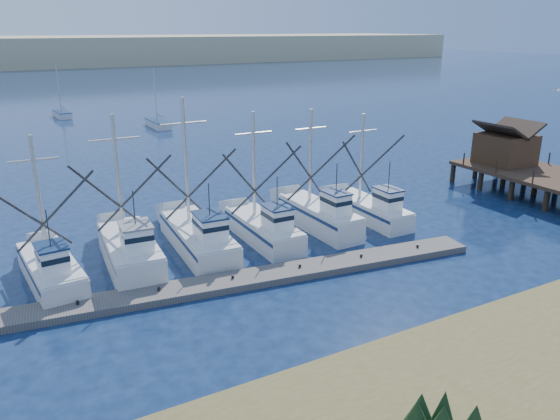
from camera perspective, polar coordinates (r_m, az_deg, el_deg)
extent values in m
plane|color=#0C1B37|center=(30.09, 13.04, -8.44)|extent=(500.00, 500.00, 0.00)
cube|color=#5B5651|center=(30.19, -4.95, -7.48)|extent=(29.91, 5.72, 0.40)
cube|color=#4C331E|center=(51.95, 22.50, 5.93)|extent=(4.00, 4.00, 2.60)
cube|color=tan|center=(230.50, -25.10, 14.82)|extent=(360.00, 60.00, 10.00)
cube|color=silver|center=(32.48, -22.75, -6.07)|extent=(2.90, 7.34, 1.37)
cube|color=white|center=(30.23, -22.65, -4.91)|extent=(1.49, 1.85, 1.50)
cylinder|color=#B7B2A8|center=(32.29, -23.90, 1.32)|extent=(0.22, 0.22, 6.72)
cube|color=silver|center=(33.20, -15.38, -4.39)|extent=(3.21, 7.80, 1.69)
cube|color=white|center=(30.83, -14.75, -2.93)|extent=(1.68, 1.97, 1.50)
cylinder|color=#B7B2A8|center=(33.02, -16.59, 3.47)|extent=(0.22, 0.22, 7.12)
cube|color=silver|center=(34.89, -8.58, -3.00)|extent=(3.20, 8.94, 1.44)
cube|color=white|center=(32.39, -7.30, -1.88)|extent=(1.68, 2.23, 1.50)
cylinder|color=#B7B2A8|center=(34.84, -9.82, 5.03)|extent=(0.22, 0.22, 7.98)
cube|color=silver|center=(35.93, -1.76, -2.20)|extent=(2.47, 7.51, 1.36)
cube|color=white|center=(33.85, -0.30, -0.95)|extent=(1.40, 1.84, 1.50)
cylinder|color=#B7B2A8|center=(35.78, -2.76, 4.70)|extent=(0.22, 0.22, 6.99)
cube|color=silver|center=(38.01, 4.11, -0.83)|extent=(2.32, 7.65, 1.64)
cube|color=white|center=(35.98, 5.84, 0.62)|extent=(1.30, 1.88, 1.50)
cylinder|color=#B7B2A8|center=(37.93, 3.18, 5.58)|extent=(0.22, 0.22, 6.54)
cube|color=silver|center=(40.42, 9.34, -0.12)|extent=(2.24, 7.48, 1.27)
cube|color=white|center=(38.60, 11.17, 1.03)|extent=(1.28, 1.83, 1.50)
cylinder|color=#B7B2A8|center=(40.37, 8.51, 5.49)|extent=(0.22, 0.22, 6.32)
cube|color=silver|center=(79.59, -12.63, 8.75)|extent=(2.03, 6.34, 0.90)
cylinder|color=#B7B2A8|center=(79.32, -12.90, 11.66)|extent=(0.12, 0.12, 7.20)
cube|color=silver|center=(92.83, -21.80, 9.24)|extent=(2.19, 5.70, 0.90)
cylinder|color=#B7B2A8|center=(92.65, -22.13, 11.73)|extent=(0.12, 0.12, 7.20)
sphere|color=white|center=(44.45, 27.10, 11.03)|extent=(0.23, 0.23, 0.23)
cube|color=white|center=(44.17, 26.84, 11.06)|extent=(0.57, 0.14, 0.15)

